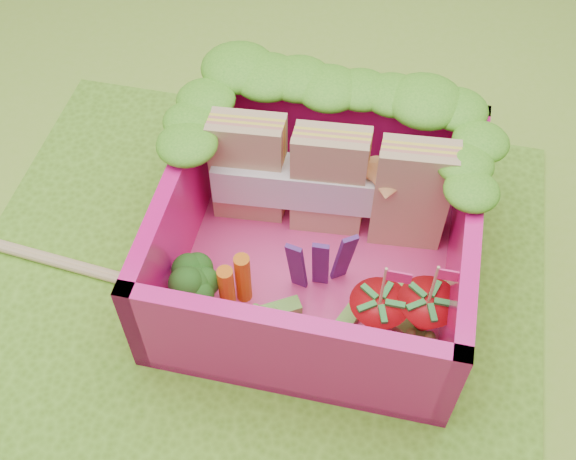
% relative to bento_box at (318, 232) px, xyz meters
% --- Properties ---
extents(ground, '(14.00, 14.00, 0.00)m').
position_rel_bento_box_xyz_m(ground, '(-0.27, -0.30, -0.31)').
color(ground, '#92C136').
rests_on(ground, ground).
extents(placemat, '(2.60, 2.60, 0.03)m').
position_rel_bento_box_xyz_m(placemat, '(-0.27, -0.30, -0.29)').
color(placemat, '#5E9922').
rests_on(placemat, ground).
extents(bento_floor, '(1.30, 1.30, 0.05)m').
position_rel_bento_box_xyz_m(bento_floor, '(0.00, 0.00, -0.25)').
color(bento_floor, '#E1397E').
rests_on(bento_floor, placemat).
extents(bento_box, '(1.30, 1.30, 0.55)m').
position_rel_bento_box_xyz_m(bento_box, '(0.00, 0.00, 0.00)').
color(bento_box, '#EC137C').
rests_on(bento_box, placemat).
extents(lettuce_ruffle, '(1.43, 0.76, 0.11)m').
position_rel_bento_box_xyz_m(lettuce_ruffle, '(-0.00, 0.46, 0.33)').
color(lettuce_ruffle, '#38921A').
rests_on(lettuce_ruffle, bento_box).
extents(sandwich_stack, '(1.08, 0.26, 0.58)m').
position_rel_bento_box_xyz_m(sandwich_stack, '(0.01, 0.24, 0.06)').
color(sandwich_stack, '#A87E58').
rests_on(sandwich_stack, bento_floor).
extents(broccoli, '(0.33, 0.33, 0.25)m').
position_rel_bento_box_xyz_m(broccoli, '(-0.46, -0.34, -0.05)').
color(broccoli, '#67994A').
rests_on(broccoli, bento_floor).
extents(carrot_sticks, '(0.12, 0.14, 0.28)m').
position_rel_bento_box_xyz_m(carrot_sticks, '(-0.30, -0.28, -0.09)').
color(carrot_sticks, orange).
rests_on(carrot_sticks, bento_floor).
extents(purple_wedges, '(0.26, 0.13, 0.38)m').
position_rel_bento_box_xyz_m(purple_wedges, '(0.04, -0.13, -0.04)').
color(purple_wedges, '#431A5E').
rests_on(purple_wedges, bento_floor).
extents(strawberry_left, '(0.25, 0.25, 0.49)m').
position_rel_bento_box_xyz_m(strawberry_left, '(0.31, -0.31, -0.09)').
color(strawberry_left, red).
rests_on(strawberry_left, bento_floor).
extents(strawberry_right, '(0.25, 0.25, 0.49)m').
position_rel_bento_box_xyz_m(strawberry_right, '(0.50, -0.27, -0.09)').
color(strawberry_right, red).
rests_on(strawberry_right, bento_floor).
extents(snap_peas, '(0.98, 0.55, 0.05)m').
position_rel_bento_box_xyz_m(snap_peas, '(0.25, -0.26, -0.20)').
color(snap_peas, '#6EC13C').
rests_on(snap_peas, bento_floor).
extents(chopsticks, '(2.02, 0.23, 0.04)m').
position_rel_bento_box_xyz_m(chopsticks, '(-1.25, -0.23, -0.25)').
color(chopsticks, '#DDBB79').
rests_on(chopsticks, placemat).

